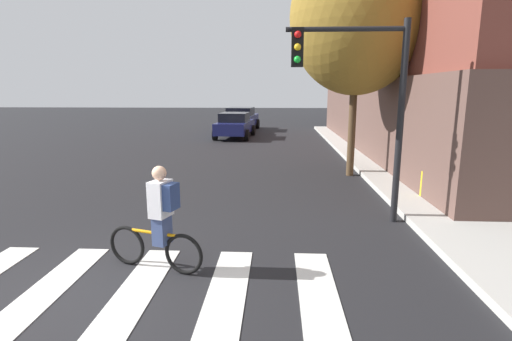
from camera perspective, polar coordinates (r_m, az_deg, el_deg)
ground_plane at (r=6.02m, az=-25.11°, el=-17.34°), size 120.00×120.00×0.00m
crosswalk_stripes at (r=6.29m, az=-29.88°, el=-16.45°), size 8.27×3.66×0.01m
sedan_mid at (r=23.60m, az=-3.09°, el=6.65°), size 2.30×4.47×1.51m
sedan_far at (r=28.04m, az=-2.21°, el=7.57°), size 2.51×4.85×1.63m
cyclist at (r=6.27m, az=-13.84°, el=-6.94°), size 1.65×0.56×1.69m
traffic_light_near at (r=8.47m, az=15.14°, el=11.60°), size 2.47×0.28×4.20m
fire_hydrant at (r=10.83m, az=23.43°, el=-1.48°), size 0.33×0.22×0.78m
street_tree_near at (r=13.43m, az=14.54°, el=20.87°), size 4.20×4.20×7.47m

